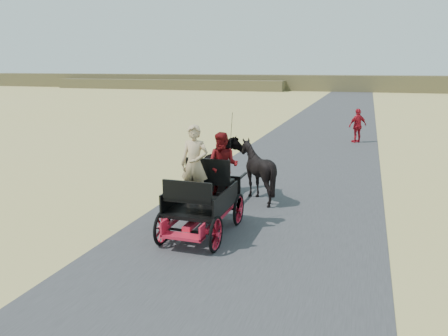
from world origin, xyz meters
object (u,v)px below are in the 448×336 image
(horse_right, at_px, (257,171))
(pedestrian, at_px, (358,126))
(carriage, at_px, (203,218))
(horse_left, at_px, (221,168))

(horse_right, distance_m, pedestrian, 11.30)
(carriage, xyz_separation_m, horse_right, (0.55, 3.00, 0.49))
(horse_right, height_order, pedestrian, pedestrian)
(carriage, bearing_deg, horse_right, 79.61)
(carriage, xyz_separation_m, horse_left, (-0.55, 3.00, 0.49))
(horse_left, xyz_separation_m, pedestrian, (3.61, 11.02, 0.02))
(pedestrian, bearing_deg, horse_right, 38.93)
(horse_left, distance_m, pedestrian, 11.59)
(horse_left, relative_size, pedestrian, 1.16)
(carriage, xyz_separation_m, pedestrian, (3.06, 14.02, 0.50))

